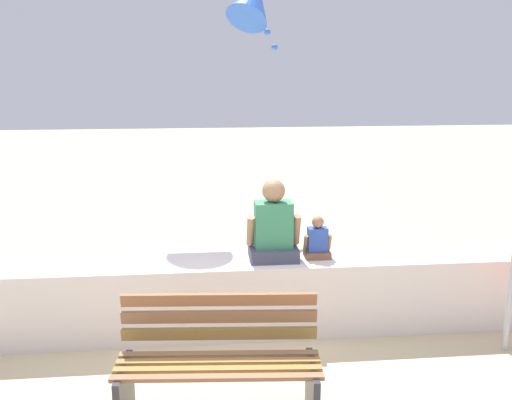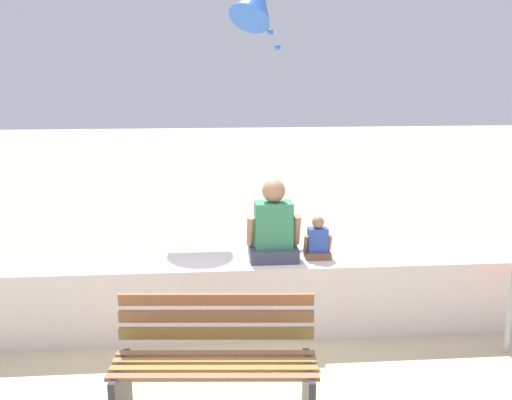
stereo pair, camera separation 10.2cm
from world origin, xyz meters
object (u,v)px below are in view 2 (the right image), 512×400
park_bench (215,365)px  kite_blue (256,2)px  person_adult (273,228)px  person_child (318,242)px

park_bench → kite_blue: 4.56m
park_bench → kite_blue: bearing=80.2°
kite_blue → person_adult: bearing=-90.0°
park_bench → person_child: (1.03, 1.44, 0.48)m
park_bench → person_child: bearing=54.4°
person_child → kite_blue: 3.18m
park_bench → kite_blue: kite_blue is taller
person_adult → kite_blue: kite_blue is taller
park_bench → person_adult: 1.68m
park_bench → person_child: 1.84m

